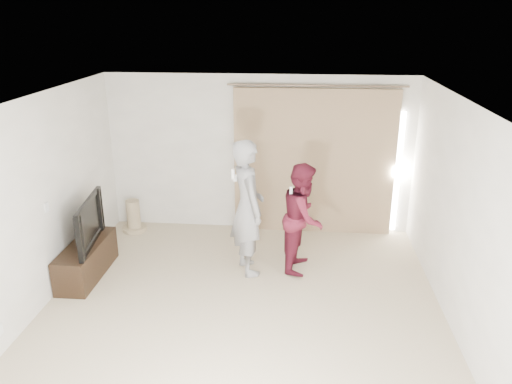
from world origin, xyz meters
TOP-DOWN VIEW (x-y plane):
  - floor at (0.00, 0.00)m, footprint 5.50×5.50m
  - wall_back at (0.00, 2.75)m, footprint 5.00×0.04m
  - wall_left at (-2.50, -0.00)m, footprint 0.04×5.50m
  - ceiling at (0.00, 0.00)m, footprint 5.00×5.50m
  - curtain at (0.91, 2.68)m, footprint 2.80×0.11m
  - tv_console at (-2.27, 0.84)m, footprint 0.43×1.25m
  - tv at (-2.27, 0.84)m, footprint 0.30×1.15m
  - scratching_post at (-2.10, 2.40)m, footprint 0.41×0.41m
  - person_man at (-0.03, 1.20)m, footprint 0.71×0.83m
  - person_woman at (0.74, 1.36)m, footprint 0.72×0.85m

SIDE VIEW (x-z plane):
  - floor at x=0.00m, z-range 0.00..0.00m
  - scratching_post at x=-2.10m, z-range -0.05..0.49m
  - tv_console at x=-2.27m, z-range 0.00..0.48m
  - person_woman at x=0.74m, z-range 0.00..1.57m
  - tv at x=-2.27m, z-range 0.48..1.14m
  - person_man at x=-0.03m, z-range 0.00..1.93m
  - curtain at x=0.91m, z-range -0.02..2.43m
  - wall_left at x=-2.50m, z-range 0.00..2.60m
  - wall_back at x=0.00m, z-range 0.00..2.60m
  - ceiling at x=0.00m, z-range 2.60..2.60m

